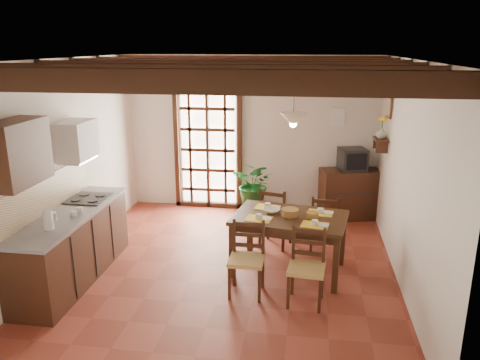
% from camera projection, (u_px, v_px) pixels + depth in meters
% --- Properties ---
extents(ground_plane, '(5.00, 5.00, 0.00)m').
position_uv_depth(ground_plane, '(229.00, 267.00, 6.48)').
color(ground_plane, maroon).
extents(room_shell, '(4.52, 5.02, 2.81)m').
position_uv_depth(room_shell, '(228.00, 138.00, 5.97)').
color(room_shell, silver).
rests_on(room_shell, ground_plane).
extents(ceiling_beams, '(4.50, 4.34, 0.20)m').
position_uv_depth(ceiling_beams, '(227.00, 68.00, 5.73)').
color(ceiling_beams, black).
rests_on(ceiling_beams, room_shell).
extents(french_door, '(1.26, 0.11, 2.32)m').
position_uv_depth(french_door, '(208.00, 146.00, 8.59)').
color(french_door, white).
rests_on(french_door, ground_plane).
extents(kitchen_counter, '(0.64, 2.25, 1.38)m').
position_uv_depth(kitchen_counter, '(72.00, 245.00, 6.06)').
color(kitchen_counter, '#351C11').
rests_on(kitchen_counter, ground_plane).
extents(upper_cabinet, '(0.35, 0.80, 0.70)m').
position_uv_depth(upper_cabinet, '(17.00, 153.00, 5.02)').
color(upper_cabinet, '#351C11').
rests_on(upper_cabinet, room_shell).
extents(range_hood, '(0.38, 0.60, 0.54)m').
position_uv_depth(range_hood, '(76.00, 141.00, 6.24)').
color(range_hood, white).
rests_on(range_hood, room_shell).
extents(counter_items, '(0.50, 1.43, 0.25)m').
position_uv_depth(counter_items, '(72.00, 207.00, 6.01)').
color(counter_items, black).
rests_on(counter_items, kitchen_counter).
extents(dining_table, '(1.59, 1.16, 0.79)m').
position_uv_depth(dining_table, '(290.00, 223.00, 6.20)').
color(dining_table, '#392212').
rests_on(dining_table, ground_plane).
extents(chair_near_left, '(0.43, 0.41, 0.92)m').
position_uv_depth(chair_near_left, '(247.00, 272.00, 5.73)').
color(chair_near_left, tan).
rests_on(chair_near_left, ground_plane).
extents(chair_near_right, '(0.46, 0.44, 0.91)m').
position_uv_depth(chair_near_right, '(306.00, 281.00, 5.52)').
color(chair_near_right, tan).
rests_on(chair_near_right, ground_plane).
extents(chair_far_left, '(0.53, 0.51, 0.94)m').
position_uv_depth(chair_far_left, '(275.00, 228.00, 7.10)').
color(chair_far_left, tan).
rests_on(chair_far_left, ground_plane).
extents(chair_far_right, '(0.43, 0.41, 0.90)m').
position_uv_depth(chair_far_right, '(324.00, 234.00, 6.89)').
color(chair_far_right, tan).
rests_on(chair_far_right, ground_plane).
extents(table_setting, '(1.07, 0.71, 0.10)m').
position_uv_depth(table_setting, '(290.00, 211.00, 6.15)').
color(table_setting, yellow).
rests_on(table_setting, dining_table).
extents(table_bowl, '(0.28, 0.28, 0.05)m').
position_uv_depth(table_bowl, '(272.00, 211.00, 6.29)').
color(table_bowl, white).
rests_on(table_bowl, dining_table).
extents(sideboard, '(1.12, 0.72, 0.88)m').
position_uv_depth(sideboard, '(350.00, 194.00, 8.22)').
color(sideboard, '#351C11').
rests_on(sideboard, ground_plane).
extents(crt_tv, '(0.53, 0.51, 0.37)m').
position_uv_depth(crt_tv, '(353.00, 159.00, 8.04)').
color(crt_tv, black).
rests_on(crt_tv, sideboard).
extents(fuse_box, '(0.25, 0.03, 0.32)m').
position_uv_depth(fuse_box, '(337.00, 117.00, 8.13)').
color(fuse_box, white).
rests_on(fuse_box, room_shell).
extents(plant_pot, '(0.36, 0.36, 0.22)m').
position_uv_depth(plant_pot, '(255.00, 210.00, 8.40)').
color(plant_pot, maroon).
rests_on(plant_pot, ground_plane).
extents(potted_plant, '(2.32, 2.13, 2.16)m').
position_uv_depth(potted_plant, '(255.00, 185.00, 8.27)').
color(potted_plant, '#144C19').
rests_on(potted_plant, ground_plane).
extents(wall_shelf, '(0.20, 0.42, 0.20)m').
position_uv_depth(wall_shelf, '(381.00, 142.00, 7.28)').
color(wall_shelf, '#351C11').
rests_on(wall_shelf, room_shell).
extents(shelf_vase, '(0.15, 0.15, 0.15)m').
position_uv_depth(shelf_vase, '(381.00, 133.00, 7.24)').
color(shelf_vase, '#B2BFB2').
rests_on(shelf_vase, wall_shelf).
extents(shelf_flowers, '(0.14, 0.14, 0.36)m').
position_uv_depth(shelf_flowers, '(383.00, 120.00, 7.18)').
color(shelf_flowers, yellow).
rests_on(shelf_flowers, shelf_vase).
extents(framed_picture, '(0.03, 0.32, 0.32)m').
position_uv_depth(framed_picture, '(389.00, 107.00, 7.11)').
color(framed_picture, brown).
rests_on(framed_picture, room_shell).
extents(pendant_lamp, '(0.36, 0.36, 0.84)m').
position_uv_depth(pendant_lamp, '(293.00, 118.00, 5.90)').
color(pendant_lamp, black).
rests_on(pendant_lamp, room_shell).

